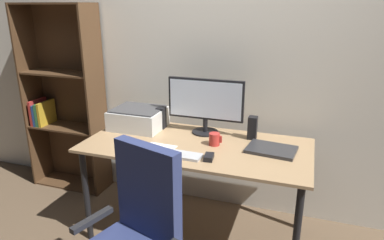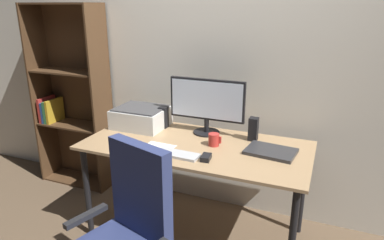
{
  "view_description": "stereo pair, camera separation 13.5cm",
  "coord_description": "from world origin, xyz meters",
  "px_view_note": "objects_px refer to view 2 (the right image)",
  "views": [
    {
      "loc": [
        0.71,
        -2.15,
        1.68
      ],
      "look_at": [
        -0.05,
        0.04,
        0.9
      ],
      "focal_mm": 32.26,
      "sensor_mm": 36.0,
      "label": 1
    },
    {
      "loc": [
        0.83,
        -2.1,
        1.68
      ],
      "look_at": [
        -0.05,
        0.04,
        0.9
      ],
      "focal_mm": 32.26,
      "sensor_mm": 36.0,
      "label": 2
    }
  ],
  "objects_px": {
    "monitor": "(207,102)",
    "bookshelf": "(72,99)",
    "speaker_right": "(253,129)",
    "laptop": "(271,151)",
    "desk": "(196,154)",
    "mouse": "(206,157)",
    "speaker_left": "(163,117)",
    "printer": "(141,117)",
    "keyboard": "(177,154)",
    "coffee_mug": "(214,140)"
  },
  "relations": [
    {
      "from": "speaker_right",
      "to": "laptop",
      "type": "bearing_deg",
      "value": -48.39
    },
    {
      "from": "coffee_mug",
      "to": "bookshelf",
      "type": "xyz_separation_m",
      "value": [
        -1.54,
        0.35,
        0.05
      ]
    },
    {
      "from": "printer",
      "to": "keyboard",
      "type": "bearing_deg",
      "value": -38.74
    },
    {
      "from": "laptop",
      "to": "desk",
      "type": "bearing_deg",
      "value": -168.2
    },
    {
      "from": "keyboard",
      "to": "speaker_left",
      "type": "bearing_deg",
      "value": 128.04
    },
    {
      "from": "mouse",
      "to": "bookshelf",
      "type": "relative_size",
      "value": 0.06
    },
    {
      "from": "coffee_mug",
      "to": "bookshelf",
      "type": "relative_size",
      "value": 0.05
    },
    {
      "from": "desk",
      "to": "bookshelf",
      "type": "xyz_separation_m",
      "value": [
        -1.41,
        0.38,
        0.17
      ]
    },
    {
      "from": "coffee_mug",
      "to": "monitor",
      "type": "bearing_deg",
      "value": 122.07
    },
    {
      "from": "monitor",
      "to": "laptop",
      "type": "bearing_deg",
      "value": -19.96
    },
    {
      "from": "printer",
      "to": "desk",
      "type": "bearing_deg",
      "value": -18.22
    },
    {
      "from": "speaker_left",
      "to": "speaker_right",
      "type": "relative_size",
      "value": 1.0
    },
    {
      "from": "bookshelf",
      "to": "coffee_mug",
      "type": "bearing_deg",
      "value": -13.0
    },
    {
      "from": "keyboard",
      "to": "mouse",
      "type": "xyz_separation_m",
      "value": [
        0.2,
        0.01,
        0.01
      ]
    },
    {
      "from": "monitor",
      "to": "speaker_left",
      "type": "distance_m",
      "value": 0.4
    },
    {
      "from": "monitor",
      "to": "bookshelf",
      "type": "height_order",
      "value": "bookshelf"
    },
    {
      "from": "bookshelf",
      "to": "monitor",
      "type": "bearing_deg",
      "value": -5.78
    },
    {
      "from": "keyboard",
      "to": "laptop",
      "type": "bearing_deg",
      "value": 28.32
    },
    {
      "from": "laptop",
      "to": "printer",
      "type": "distance_m",
      "value": 1.07
    },
    {
      "from": "printer",
      "to": "bookshelf",
      "type": "height_order",
      "value": "bookshelf"
    },
    {
      "from": "coffee_mug",
      "to": "bookshelf",
      "type": "height_order",
      "value": "bookshelf"
    },
    {
      "from": "monitor",
      "to": "laptop",
      "type": "distance_m",
      "value": 0.61
    },
    {
      "from": "mouse",
      "to": "laptop",
      "type": "xyz_separation_m",
      "value": [
        0.36,
        0.26,
        -0.01
      ]
    },
    {
      "from": "speaker_left",
      "to": "printer",
      "type": "height_order",
      "value": "speaker_left"
    },
    {
      "from": "monitor",
      "to": "printer",
      "type": "bearing_deg",
      "value": -173.87
    },
    {
      "from": "mouse",
      "to": "speaker_left",
      "type": "relative_size",
      "value": 0.56
    },
    {
      "from": "laptop",
      "to": "speaker_left",
      "type": "distance_m",
      "value": 0.91
    },
    {
      "from": "desk",
      "to": "keyboard",
      "type": "distance_m",
      "value": 0.25
    },
    {
      "from": "desk",
      "to": "printer",
      "type": "xyz_separation_m",
      "value": [
        -0.55,
        0.18,
        0.16
      ]
    },
    {
      "from": "speaker_right",
      "to": "coffee_mug",
      "type": "bearing_deg",
      "value": -138.27
    },
    {
      "from": "mouse",
      "to": "printer",
      "type": "bearing_deg",
      "value": 143.91
    },
    {
      "from": "laptop",
      "to": "bookshelf",
      "type": "distance_m",
      "value": 1.96
    },
    {
      "from": "desk",
      "to": "mouse",
      "type": "xyz_separation_m",
      "value": [
        0.16,
        -0.22,
        0.1
      ]
    },
    {
      "from": "keyboard",
      "to": "speaker_right",
      "type": "xyz_separation_m",
      "value": [
        0.39,
        0.46,
        0.08
      ]
    },
    {
      "from": "coffee_mug",
      "to": "speaker_right",
      "type": "bearing_deg",
      "value": 41.73
    },
    {
      "from": "speaker_left",
      "to": "printer",
      "type": "xyz_separation_m",
      "value": [
        -0.18,
        -0.05,
        -0.0
      ]
    },
    {
      "from": "mouse",
      "to": "speaker_left",
      "type": "distance_m",
      "value": 0.69
    },
    {
      "from": "mouse",
      "to": "laptop",
      "type": "height_order",
      "value": "mouse"
    },
    {
      "from": "bookshelf",
      "to": "mouse",
      "type": "bearing_deg",
      "value": -20.86
    },
    {
      "from": "speaker_right",
      "to": "mouse",
      "type": "bearing_deg",
      "value": -114.03
    },
    {
      "from": "desk",
      "to": "monitor",
      "type": "distance_m",
      "value": 0.4
    },
    {
      "from": "laptop",
      "to": "printer",
      "type": "relative_size",
      "value": 0.8
    },
    {
      "from": "speaker_left",
      "to": "speaker_right",
      "type": "height_order",
      "value": "same"
    },
    {
      "from": "speaker_left",
      "to": "speaker_right",
      "type": "distance_m",
      "value": 0.73
    },
    {
      "from": "keyboard",
      "to": "speaker_left",
      "type": "distance_m",
      "value": 0.57
    },
    {
      "from": "coffee_mug",
      "to": "printer",
      "type": "bearing_deg",
      "value": 167.03
    },
    {
      "from": "laptop",
      "to": "bookshelf",
      "type": "height_order",
      "value": "bookshelf"
    },
    {
      "from": "desk",
      "to": "speaker_left",
      "type": "bearing_deg",
      "value": 148.17
    },
    {
      "from": "coffee_mug",
      "to": "laptop",
      "type": "bearing_deg",
      "value": 3.19
    },
    {
      "from": "coffee_mug",
      "to": "speaker_right",
      "type": "xyz_separation_m",
      "value": [
        0.23,
        0.2,
        0.04
      ]
    }
  ]
}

